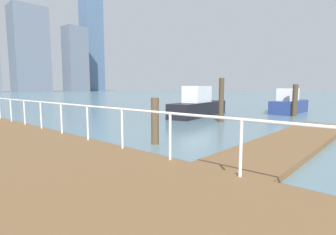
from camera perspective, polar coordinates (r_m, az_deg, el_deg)
The scene contains 11 objects.
ground_plane at distance 16.95m, azimuth -21.91°, elevation -0.73°, with size 300.00×300.00×0.00m, color slate.
floating_dock at distance 10.16m, azimuth 25.16°, elevation -4.98°, with size 11.25×2.00×0.18m, color brown.
boardwalk_railing at distance 5.78m, azimuth 0.48°, elevation -1.15°, with size 0.06×23.73×1.08m.
dock_piling_0 at distance 15.63m, azimuth 11.55°, elevation 3.75°, with size 0.30×0.30×2.56m, color #473826.
dock_piling_1 at distance 9.30m, azimuth -2.86°, elevation -0.78°, with size 0.28×0.28×1.66m, color brown.
dock_piling_2 at distance 20.45m, azimuth 25.96°, elevation 3.40°, with size 0.36×0.36×2.23m, color #473826.
moored_boat_0 at distance 18.58m, azimuth 6.68°, elevation 2.63°, with size 6.52×2.46×2.11m.
moored_boat_3 at distance 22.73m, azimuth 24.92°, elevation 2.61°, with size 4.87×1.55×1.94m.
skyline_tower_4 at distance 129.35m, azimuth -27.96°, elevation 12.89°, with size 13.90×10.12×35.84m, color slate.
skyline_tower_5 at distance 137.79m, azimuth -19.51°, elevation 11.81°, with size 9.84×8.05×30.91m, color slate.
skyline_tower_6 at distance 162.37m, azimuth -16.45°, elevation 20.36°, with size 10.88×7.97×82.78m, color slate.
Camera 1 is at (-7.46, 4.91, 2.02)m, focal length 27.92 mm.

